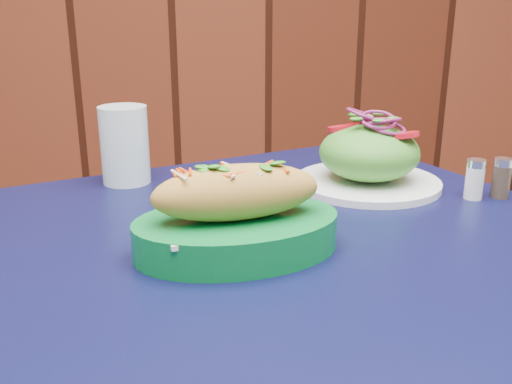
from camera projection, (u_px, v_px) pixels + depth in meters
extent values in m
cube|color=black|center=(302.00, 240.00, 0.78)|extent=(1.03, 1.03, 0.03)
cylinder|color=black|center=(341.00, 314.00, 1.32)|extent=(0.04, 0.04, 0.72)
cube|color=white|center=(237.00, 220.00, 0.70)|extent=(0.22, 0.16, 0.01)
ellipsoid|color=gold|center=(237.00, 192.00, 0.69)|extent=(0.22, 0.11, 0.07)
cylinder|color=white|center=(367.00, 182.00, 0.97)|extent=(0.25, 0.25, 0.01)
ellipsoid|color=#4C992D|center=(369.00, 153.00, 0.95)|extent=(0.17, 0.17, 0.09)
cylinder|color=red|center=(404.00, 132.00, 0.91)|extent=(0.05, 0.05, 0.01)
cylinder|color=red|center=(342.00, 125.00, 0.97)|extent=(0.05, 0.05, 0.01)
cylinder|color=red|center=(361.00, 123.00, 0.99)|extent=(0.05, 0.05, 0.01)
torus|color=#801C59|center=(371.00, 123.00, 0.94)|extent=(0.06, 0.06, 0.01)
torus|color=#801C59|center=(371.00, 120.00, 0.94)|extent=(0.06, 0.06, 0.01)
torus|color=#801C59|center=(371.00, 118.00, 0.93)|extent=(0.06, 0.06, 0.01)
torus|color=#801C59|center=(371.00, 115.00, 0.93)|extent=(0.06, 0.06, 0.01)
torus|color=#801C59|center=(372.00, 113.00, 0.93)|extent=(0.06, 0.06, 0.01)
cylinder|color=silver|center=(125.00, 145.00, 0.97)|extent=(0.08, 0.08, 0.13)
cylinder|color=white|center=(474.00, 183.00, 0.90)|extent=(0.03, 0.03, 0.05)
cylinder|color=silver|center=(477.00, 163.00, 0.89)|extent=(0.03, 0.03, 0.01)
cylinder|color=#3F3326|center=(501.00, 182.00, 0.90)|extent=(0.03, 0.03, 0.05)
cylinder|color=silver|center=(504.00, 162.00, 0.89)|extent=(0.03, 0.03, 0.01)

